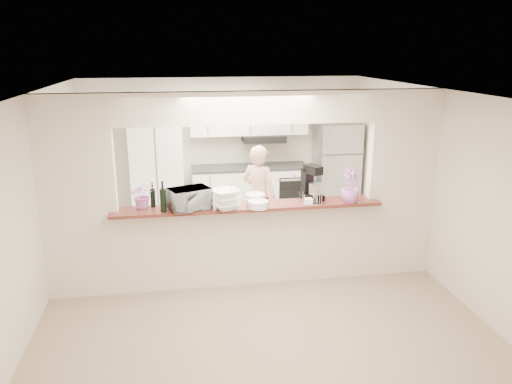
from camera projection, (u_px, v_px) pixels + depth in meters
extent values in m
plane|color=gray|center=(248.00, 282.00, 6.63)|extent=(6.00, 6.00, 0.00)
cube|color=silver|center=(234.00, 239.00, 8.09)|extent=(5.00, 2.90, 0.01)
cube|color=silver|center=(78.00, 199.00, 5.96)|extent=(0.90, 0.15, 2.50)
cube|color=silver|center=(401.00, 185.00, 6.60)|extent=(0.90, 0.15, 2.50)
cube|color=silver|center=(247.00, 108.00, 5.99)|extent=(3.20, 0.15, 0.40)
cube|color=silver|center=(248.00, 245.00, 6.48)|extent=(3.20, 0.15, 1.05)
cube|color=maroon|center=(248.00, 206.00, 6.28)|extent=(3.40, 0.38, 0.04)
cube|color=white|center=(157.00, 164.00, 8.70)|extent=(0.90, 0.60, 2.10)
cube|color=white|center=(250.00, 192.00, 9.13)|extent=(2.10, 0.60, 0.90)
cube|color=#2C2C2E|center=(250.00, 167.00, 9.00)|extent=(2.10, 0.62, 0.04)
cube|color=white|center=(249.00, 113.00, 8.86)|extent=(2.10, 0.35, 0.75)
cube|color=black|center=(264.00, 138.00, 8.92)|extent=(0.75, 0.45, 0.12)
cube|color=black|center=(294.00, 192.00, 8.95)|extent=(0.55, 0.02, 0.55)
cube|color=#ABACB0|center=(336.00, 168.00, 9.23)|extent=(0.75, 0.70, 1.70)
imported|color=#CB6BA4|center=(143.00, 195.00, 6.12)|extent=(0.34, 0.31, 0.32)
cylinder|color=black|center=(163.00, 200.00, 5.98)|extent=(0.08, 0.08, 0.29)
cylinder|color=black|center=(162.00, 185.00, 5.92)|extent=(0.03, 0.03, 0.10)
cylinder|color=black|center=(153.00, 198.00, 6.17)|extent=(0.06, 0.06, 0.23)
cylinder|color=black|center=(152.00, 186.00, 6.13)|extent=(0.02, 0.02, 0.08)
imported|color=#9C9CA0|center=(189.00, 199.00, 6.08)|extent=(0.57, 0.48, 0.27)
imported|color=white|center=(226.00, 200.00, 6.08)|extent=(0.41, 0.41, 0.24)
cylinder|color=white|center=(255.00, 199.00, 6.35)|extent=(0.24, 0.24, 0.11)
cylinder|color=white|center=(255.00, 194.00, 6.34)|extent=(0.25, 0.25, 0.01)
cylinder|color=white|center=(258.00, 205.00, 6.15)|extent=(0.25, 0.25, 0.08)
cylinder|color=white|center=(258.00, 201.00, 6.14)|extent=(0.25, 0.25, 0.01)
cylinder|color=maroon|center=(262.00, 198.00, 6.42)|extent=(0.16, 0.16, 0.07)
cylinder|color=#C5B78B|center=(252.00, 202.00, 6.29)|extent=(0.15, 0.15, 0.07)
cube|color=silver|center=(312.00, 204.00, 6.31)|extent=(0.25, 0.16, 0.01)
cube|color=white|center=(312.00, 201.00, 6.30)|extent=(0.11, 0.11, 0.06)
cube|color=black|center=(312.00, 197.00, 6.50)|extent=(0.29, 0.36, 0.08)
cube|color=black|center=(307.00, 180.00, 6.53)|extent=(0.16, 0.15, 0.33)
cube|color=black|center=(313.00, 169.00, 6.39)|extent=(0.22, 0.29, 0.11)
cylinder|color=#B7B7BC|center=(315.00, 188.00, 6.41)|extent=(0.15, 0.15, 0.14)
imported|color=#C06FCE|center=(351.00, 186.00, 6.33)|extent=(0.32, 0.32, 0.43)
imported|color=tan|center=(259.00, 196.00, 7.69)|extent=(0.68, 0.66, 1.58)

